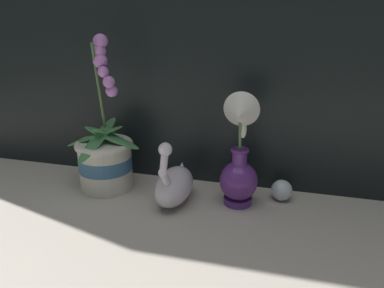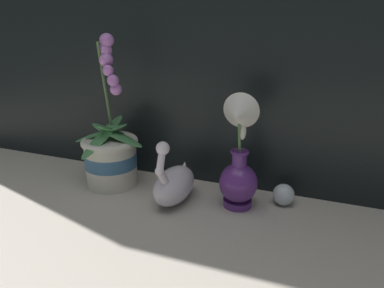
% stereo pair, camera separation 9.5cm
% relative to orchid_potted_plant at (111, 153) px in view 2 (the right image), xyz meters
% --- Properties ---
extents(ground_plane, '(2.80, 2.80, 0.00)m').
position_rel_orchid_potted_plant_xyz_m(ground_plane, '(0.24, -0.15, -0.10)').
color(ground_plane, '#BCB2A3').
extents(orchid_potted_plant, '(0.22, 0.22, 0.43)m').
position_rel_orchid_potted_plant_xyz_m(orchid_potted_plant, '(0.00, 0.00, 0.00)').
color(orchid_potted_plant, beige).
rests_on(orchid_potted_plant, ground_plane).
extents(swan_figurine, '(0.09, 0.19, 0.19)m').
position_rel_orchid_potted_plant_xyz_m(swan_figurine, '(0.21, -0.03, -0.05)').
color(swan_figurine, white).
rests_on(swan_figurine, ground_plane).
extents(blue_vase, '(0.10, 0.11, 0.30)m').
position_rel_orchid_potted_plant_xyz_m(blue_vase, '(0.38, -0.01, 0.02)').
color(blue_vase, '#602D7F').
rests_on(blue_vase, ground_plane).
extents(glass_sphere, '(0.06, 0.06, 0.06)m').
position_rel_orchid_potted_plant_xyz_m(glass_sphere, '(0.49, 0.05, -0.07)').
color(glass_sphere, silver).
rests_on(glass_sphere, ground_plane).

